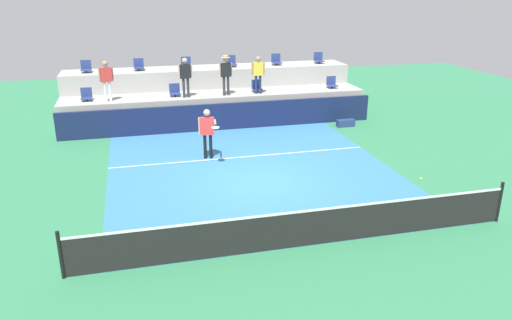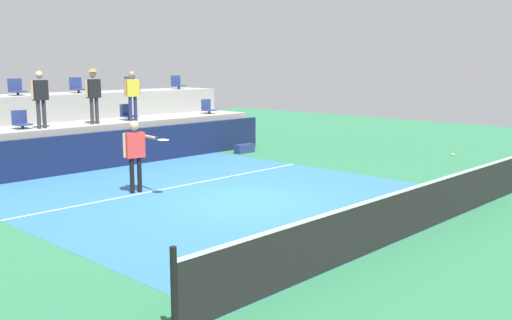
{
  "view_description": "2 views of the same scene",
  "coord_description": "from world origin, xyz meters",
  "px_view_note": "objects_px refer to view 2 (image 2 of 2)",
  "views": [
    {
      "loc": [
        -3.51,
        -13.38,
        5.69
      ],
      "look_at": [
        -0.34,
        -0.93,
        1.08
      ],
      "focal_mm": 34.43,
      "sensor_mm": 36.0,
      "label": 1
    },
    {
      "loc": [
        -9.03,
        -8.94,
        3.08
      ],
      "look_at": [
        -0.19,
        -0.49,
        1.04
      ],
      "focal_mm": 40.64,
      "sensor_mm": 36.0,
      "label": 2
    }
  ],
  "objects_px": {
    "stadium_chair_lower_far_right": "(208,108)",
    "tennis_ball": "(453,155)",
    "spectator_with_hat": "(93,91)",
    "stadium_chair_lower_left": "(21,121)",
    "tennis_player": "(136,149)",
    "spectator_in_grey": "(40,94)",
    "spectator_leaning_on_rail": "(132,91)",
    "stadium_chair_upper_right": "(131,85)",
    "stadium_chair_upper_mid_left": "(16,88)",
    "stadium_chair_lower_right": "(128,113)",
    "stadium_chair_upper_mid_right": "(77,86)",
    "equipment_bag": "(244,149)",
    "stadium_chair_upper_far_right": "(177,83)"
  },
  "relations": [
    {
      "from": "stadium_chair_upper_right",
      "to": "tennis_ball",
      "type": "height_order",
      "value": "stadium_chair_upper_right"
    },
    {
      "from": "stadium_chair_lower_far_right",
      "to": "stadium_chair_upper_right",
      "type": "xyz_separation_m",
      "value": [
        -2.1,
        1.8,
        0.85
      ]
    },
    {
      "from": "stadium_chair_lower_left",
      "to": "stadium_chair_upper_mid_left",
      "type": "distance_m",
      "value": 2.12
    },
    {
      "from": "stadium_chair_lower_left",
      "to": "tennis_player",
      "type": "xyz_separation_m",
      "value": [
        0.64,
        -4.68,
        -0.39
      ]
    },
    {
      "from": "stadium_chair_lower_right",
      "to": "equipment_bag",
      "type": "height_order",
      "value": "stadium_chair_lower_right"
    },
    {
      "from": "stadium_chair_lower_left",
      "to": "stadium_chair_upper_mid_right",
      "type": "relative_size",
      "value": 1.0
    },
    {
      "from": "stadium_chair_upper_mid_right",
      "to": "spectator_in_grey",
      "type": "distance_m",
      "value": 3.23
    },
    {
      "from": "stadium_chair_lower_far_right",
      "to": "spectator_with_hat",
      "type": "distance_m",
      "value": 5.04
    },
    {
      "from": "stadium_chair_lower_right",
      "to": "tennis_ball",
      "type": "height_order",
      "value": "stadium_chair_lower_right"
    },
    {
      "from": "spectator_with_hat",
      "to": "tennis_ball",
      "type": "relative_size",
      "value": 24.66
    },
    {
      "from": "stadium_chair_lower_left",
      "to": "spectator_with_hat",
      "type": "bearing_deg",
      "value": -10.22
    },
    {
      "from": "stadium_chair_lower_right",
      "to": "equipment_bag",
      "type": "distance_m",
      "value": 4.16
    },
    {
      "from": "tennis_ball",
      "to": "stadium_chair_upper_far_right",
      "type": "bearing_deg",
      "value": 81.05
    },
    {
      "from": "stadium_chair_upper_mid_right",
      "to": "spectator_with_hat",
      "type": "distance_m",
      "value": 2.29
    },
    {
      "from": "stadium_chair_lower_right",
      "to": "equipment_bag",
      "type": "bearing_deg",
      "value": -31.9
    },
    {
      "from": "stadium_chair_upper_mid_left",
      "to": "tennis_player",
      "type": "relative_size",
      "value": 0.3
    },
    {
      "from": "stadium_chair_upper_mid_left",
      "to": "stadium_chair_upper_mid_right",
      "type": "bearing_deg",
      "value": 0.0
    },
    {
      "from": "stadium_chair_upper_right",
      "to": "tennis_ball",
      "type": "bearing_deg",
      "value": -89.07
    },
    {
      "from": "stadium_chair_lower_left",
      "to": "tennis_ball",
      "type": "xyz_separation_m",
      "value": [
        5.19,
        -10.46,
        -0.42
      ]
    },
    {
      "from": "stadium_chair_upper_mid_left",
      "to": "equipment_bag",
      "type": "xyz_separation_m",
      "value": [
        6.19,
        -3.88,
        -2.16
      ]
    },
    {
      "from": "stadium_chair_lower_right",
      "to": "stadium_chair_lower_far_right",
      "type": "bearing_deg",
      "value": 0.0
    },
    {
      "from": "stadium_chair_lower_right",
      "to": "spectator_with_hat",
      "type": "height_order",
      "value": "spectator_with_hat"
    },
    {
      "from": "stadium_chair_upper_far_right",
      "to": "tennis_player",
      "type": "height_order",
      "value": "stadium_chair_upper_far_right"
    },
    {
      "from": "spectator_with_hat",
      "to": "stadium_chair_lower_far_right",
      "type": "bearing_deg",
      "value": 4.42
    },
    {
      "from": "spectator_with_hat",
      "to": "spectator_leaning_on_rail",
      "type": "relative_size",
      "value": 1.06
    },
    {
      "from": "stadium_chair_lower_left",
      "to": "stadium_chair_upper_far_right",
      "type": "distance_m",
      "value": 7.39
    },
    {
      "from": "stadium_chair_lower_right",
      "to": "stadium_chair_upper_mid_right",
      "type": "xyz_separation_m",
      "value": [
        -0.76,
        1.8,
        0.85
      ]
    },
    {
      "from": "stadium_chair_upper_mid_left",
      "to": "stadium_chair_lower_right",
      "type": "bearing_deg",
      "value": -32.34
    },
    {
      "from": "tennis_ball",
      "to": "spectator_leaning_on_rail",
      "type": "bearing_deg",
      "value": 99.34
    },
    {
      "from": "stadium_chair_lower_far_right",
      "to": "tennis_ball",
      "type": "height_order",
      "value": "stadium_chair_lower_far_right"
    },
    {
      "from": "spectator_in_grey",
      "to": "spectator_leaning_on_rail",
      "type": "bearing_deg",
      "value": -0.0
    },
    {
      "from": "stadium_chair_lower_right",
      "to": "spectator_with_hat",
      "type": "bearing_deg",
      "value": -165.15
    },
    {
      "from": "stadium_chair_lower_left",
      "to": "stadium_chair_lower_far_right",
      "type": "bearing_deg",
      "value": 0.0
    },
    {
      "from": "stadium_chair_lower_right",
      "to": "stadium_chair_upper_mid_right",
      "type": "relative_size",
      "value": 1.0
    },
    {
      "from": "stadium_chair_lower_far_right",
      "to": "stadium_chair_upper_mid_left",
      "type": "relative_size",
      "value": 1.0
    },
    {
      "from": "stadium_chair_upper_mid_right",
      "to": "tennis_player",
      "type": "xyz_separation_m",
      "value": [
        -2.17,
        -6.48,
        -1.24
      ]
    },
    {
      "from": "stadium_chair_lower_right",
      "to": "tennis_player",
      "type": "bearing_deg",
      "value": -122.1
    },
    {
      "from": "stadium_chair_lower_right",
      "to": "stadium_chair_upper_far_right",
      "type": "bearing_deg",
      "value": 26.94
    },
    {
      "from": "stadium_chair_upper_far_right",
      "to": "spectator_with_hat",
      "type": "bearing_deg",
      "value": -156.36
    },
    {
      "from": "stadium_chair_upper_mid_left",
      "to": "stadium_chair_upper_far_right",
      "type": "relative_size",
      "value": 1.0
    },
    {
      "from": "stadium_chair_lower_left",
      "to": "stadium_chair_lower_far_right",
      "type": "relative_size",
      "value": 1.0
    },
    {
      "from": "stadium_chair_lower_right",
      "to": "stadium_chair_upper_mid_right",
      "type": "bearing_deg",
      "value": 112.97
    },
    {
      "from": "stadium_chair_upper_right",
      "to": "stadium_chair_upper_mid_left",
      "type": "bearing_deg",
      "value": 180.0
    },
    {
      "from": "stadium_chair_upper_far_right",
      "to": "equipment_bag",
      "type": "height_order",
      "value": "stadium_chair_upper_far_right"
    },
    {
      "from": "stadium_chair_upper_mid_left",
      "to": "spectator_with_hat",
      "type": "height_order",
      "value": "spectator_with_hat"
    },
    {
      "from": "stadium_chair_upper_right",
      "to": "tennis_player",
      "type": "distance_m",
      "value": 7.9
    },
    {
      "from": "stadium_chair_lower_right",
      "to": "stadium_chair_upper_mid_left",
      "type": "height_order",
      "value": "stadium_chair_upper_mid_left"
    },
    {
      "from": "spectator_in_grey",
      "to": "stadium_chair_upper_mid_left",
      "type": "bearing_deg",
      "value": 82.23
    },
    {
      "from": "stadium_chair_lower_left",
      "to": "stadium_chair_upper_far_right",
      "type": "bearing_deg",
      "value": 14.19
    },
    {
      "from": "spectator_with_hat",
      "to": "spectator_leaning_on_rail",
      "type": "height_order",
      "value": "spectator_with_hat"
    }
  ]
}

